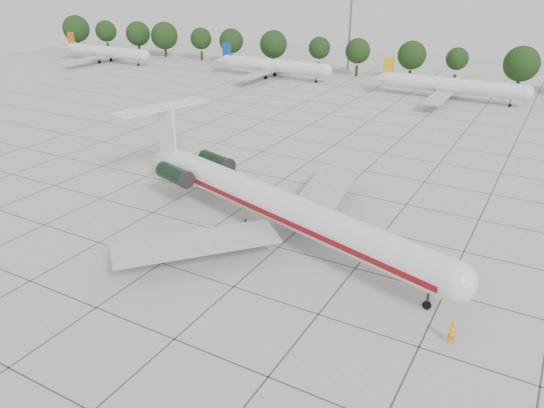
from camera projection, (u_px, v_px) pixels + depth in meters
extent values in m
plane|color=#B7B7AF|center=(279.00, 247.00, 51.81)|extent=(260.00, 260.00, 0.00)
cube|color=#383838|center=(339.00, 194.00, 63.69)|extent=(170.00, 170.00, 0.02)
cylinder|color=silver|center=(285.00, 209.00, 51.63)|extent=(35.46, 13.48, 3.30)
sphere|color=silver|center=(455.00, 282.00, 39.82)|extent=(3.30, 3.30, 3.30)
cone|color=silver|center=(167.00, 158.00, 65.07)|extent=(5.74, 4.60, 3.30)
cube|color=maroon|center=(297.00, 206.00, 52.79)|extent=(33.57, 10.09, 0.55)
cube|color=maroon|center=(273.00, 216.00, 50.68)|extent=(33.57, 10.09, 0.55)
cube|color=#B7BABC|center=(326.00, 189.00, 59.51)|extent=(6.73, 15.52, 0.30)
cube|color=#B7BABC|center=(196.00, 243.00, 48.14)|extent=(13.41, 14.27, 0.30)
cube|color=black|center=(212.00, 163.00, 62.43)|extent=(2.48, 1.88, 0.25)
cylinder|color=black|center=(216.00, 162.00, 62.88)|extent=(5.15, 3.20, 1.90)
cube|color=black|center=(180.00, 173.00, 59.59)|extent=(2.48, 1.88, 0.25)
cylinder|color=black|center=(175.00, 175.00, 59.15)|extent=(5.15, 3.20, 1.90)
cube|color=silver|center=(167.00, 131.00, 63.29)|extent=(3.15, 1.19, 6.00)
cube|color=silver|center=(162.00, 107.00, 62.59)|extent=(6.32, 12.36, 0.22)
cylinder|color=black|center=(428.00, 299.00, 42.19)|extent=(0.25, 0.25, 1.90)
cylinder|color=black|center=(427.00, 305.00, 42.44)|extent=(0.75, 0.47, 0.70)
cylinder|color=black|center=(282.00, 212.00, 56.15)|extent=(0.30, 0.30, 1.80)
cylinder|color=black|center=(282.00, 219.00, 56.48)|extent=(1.13, 0.86, 1.00)
cylinder|color=black|center=(246.00, 227.00, 52.87)|extent=(0.30, 0.30, 1.80)
cylinder|color=black|center=(246.00, 234.00, 53.20)|extent=(1.13, 0.86, 1.00)
imported|color=#F5A90E|center=(452.00, 333.00, 38.31)|extent=(0.84, 0.74, 1.94)
cylinder|color=silver|center=(107.00, 52.00, 146.45)|extent=(27.20, 3.00, 3.00)
cube|color=#B7BABC|center=(105.00, 56.00, 147.39)|extent=(3.50, 27.20, 0.25)
cube|color=#AA5912|center=(71.00, 39.00, 151.38)|extent=(2.40, 0.25, 3.60)
cylinder|color=black|center=(111.00, 60.00, 149.72)|extent=(0.80, 0.45, 0.80)
cylinder|color=black|center=(99.00, 62.00, 146.23)|extent=(0.80, 0.45, 0.80)
cylinder|color=silver|center=(274.00, 65.00, 126.68)|extent=(27.20, 3.00, 3.00)
cube|color=#B7BABC|center=(270.00, 70.00, 127.62)|extent=(3.50, 27.20, 0.25)
cube|color=navy|center=(227.00, 50.00, 131.61)|extent=(2.40, 0.25, 3.60)
cylinder|color=black|center=(275.00, 74.00, 129.95)|extent=(0.80, 0.45, 0.80)
cylinder|color=black|center=(266.00, 78.00, 126.46)|extent=(0.80, 0.45, 0.80)
cylinder|color=silver|center=(452.00, 85.00, 106.07)|extent=(27.20, 3.00, 3.00)
cube|color=#B7BABC|center=(447.00, 91.00, 107.02)|extent=(3.50, 27.20, 0.25)
cube|color=#E1A90D|center=(389.00, 66.00, 111.01)|extent=(2.40, 0.25, 3.60)
cylinder|color=black|center=(448.00, 96.00, 109.34)|extent=(0.80, 0.45, 0.80)
cylinder|color=black|center=(443.00, 100.00, 105.86)|extent=(0.80, 0.45, 0.80)
cylinder|color=#332114|center=(78.00, 44.00, 172.94)|extent=(0.70, 0.70, 2.50)
sphere|color=black|center=(76.00, 29.00, 170.97)|extent=(8.44, 8.44, 8.44)
cylinder|color=#332114|center=(108.00, 47.00, 167.04)|extent=(0.70, 0.70, 2.50)
sphere|color=black|center=(106.00, 31.00, 165.08)|extent=(6.44, 6.44, 6.44)
cylinder|color=#332114|center=(140.00, 50.00, 161.15)|extent=(0.70, 0.70, 2.50)
sphere|color=black|center=(138.00, 34.00, 159.18)|extent=(7.14, 7.14, 7.14)
cylinder|color=#332114|center=(166.00, 52.00, 156.59)|extent=(0.70, 0.70, 2.50)
sphere|color=black|center=(164.00, 36.00, 154.62)|extent=(7.79, 7.79, 7.79)
cylinder|color=#332114|center=(202.00, 56.00, 150.69)|extent=(0.70, 0.70, 2.50)
sphere|color=black|center=(201.00, 39.00, 148.72)|extent=(5.94, 5.94, 5.94)
cylinder|color=#332114|center=(232.00, 59.00, 146.13)|extent=(0.70, 0.70, 2.50)
sphere|color=black|center=(231.00, 41.00, 144.16)|extent=(6.57, 6.57, 6.57)
cylinder|color=#332114|center=(273.00, 63.00, 140.24)|extent=(0.70, 0.70, 2.50)
sphere|color=black|center=(273.00, 44.00, 138.27)|extent=(7.15, 7.15, 7.15)
cylinder|color=#332114|center=(319.00, 67.00, 134.34)|extent=(0.70, 0.70, 2.50)
sphere|color=black|center=(319.00, 48.00, 132.37)|extent=(5.43, 5.43, 5.43)
cylinder|color=#332114|center=(357.00, 71.00, 129.78)|extent=(0.70, 0.70, 2.50)
sphere|color=black|center=(358.00, 51.00, 127.81)|extent=(5.99, 5.99, 5.99)
cylinder|color=#332114|center=(410.00, 76.00, 123.88)|extent=(0.70, 0.70, 2.50)
sphere|color=black|center=(412.00, 55.00, 121.91)|extent=(6.50, 6.50, 6.50)
cylinder|color=#332114|center=(454.00, 80.00, 119.33)|extent=(0.70, 0.70, 2.50)
sphere|color=black|center=(457.00, 59.00, 117.36)|extent=(4.93, 4.93, 4.93)
cylinder|color=#332114|center=(517.00, 86.00, 113.43)|extent=(0.70, 0.70, 2.50)
sphere|color=black|center=(522.00, 64.00, 111.46)|extent=(7.40, 7.40, 7.40)
cylinder|color=slate|center=(350.00, 19.00, 132.95)|extent=(0.56, 0.56, 25.00)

